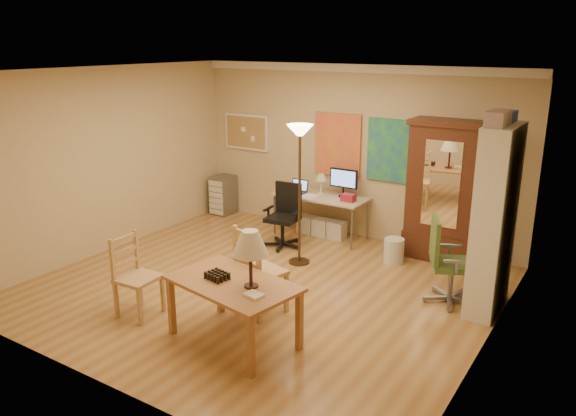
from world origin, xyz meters
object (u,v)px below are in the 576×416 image
Objects in this scene: office_chair_black at (284,230)px; armoire at (445,200)px; dining_table at (239,272)px; office_chair_green at (448,280)px; computer_desk at (323,212)px; bookshelf at (494,221)px.

office_chair_black is 2.42m from armoire.
dining_table is 1.51× the size of office_chair_black.
dining_table is at bearing -65.86° from office_chair_black.
office_chair_green reaches higher than office_chair_black.
office_chair_black is (-0.28, -0.72, -0.15)m from computer_desk.
office_chair_black is 0.45× the size of bookshelf.
office_chair_black is at bearing 168.62° from office_chair_green.
office_chair_green is 0.48× the size of bookshelf.
office_chair_black is 3.29m from bookshelf.
office_chair_green is (2.42, -1.27, -0.13)m from computer_desk.
bookshelf is at bearing -22.75° from computer_desk.
armoire is at bearing 2.54° from computer_desk.
computer_desk is 2.74m from office_chair_green.
dining_table is at bearing -74.94° from computer_desk.
computer_desk is 1.97m from armoire.
dining_table reaches higher than office_chair_green.
armoire reaches higher than office_chair_black.
office_chair_black is at bearing 114.14° from dining_table.
armoire is at bearing 110.50° from office_chair_green.
bookshelf reaches higher than computer_desk.
computer_desk reaches higher than office_chair_black.
armoire reaches higher than office_chair_green.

